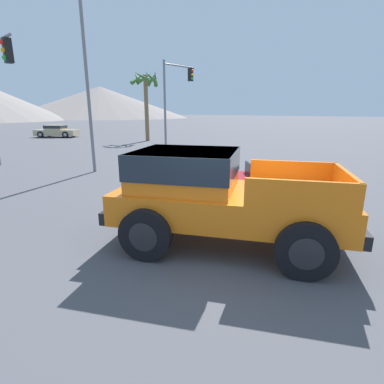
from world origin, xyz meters
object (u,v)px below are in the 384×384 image
at_px(red_convertible_car, 266,182).
at_px(street_lamp_post, 85,51).
at_px(orange_pickup_truck, 213,191).
at_px(palm_tree_short, 146,88).
at_px(parked_car_tan, 57,131).
at_px(traffic_light_main, 176,90).

height_order(red_convertible_car, street_lamp_post, street_lamp_post).
relative_size(orange_pickup_truck, palm_tree_short, 0.83).
bearing_deg(street_lamp_post, orange_pickup_truck, -104.95).
bearing_deg(palm_tree_short, parked_car_tan, 110.77).
bearing_deg(orange_pickup_truck, red_convertible_car, -14.42).
bearing_deg(street_lamp_post, palm_tree_short, 41.13).
height_order(parked_car_tan, traffic_light_main, traffic_light_main).
bearing_deg(street_lamp_post, traffic_light_main, 23.07).
distance_m(red_convertible_car, street_lamp_post, 9.12).
height_order(traffic_light_main, palm_tree_short, palm_tree_short).
bearing_deg(red_convertible_car, palm_tree_short, 16.20).
height_order(orange_pickup_truck, red_convertible_car, orange_pickup_truck).
relative_size(traffic_light_main, palm_tree_short, 0.99).
relative_size(red_convertible_car, parked_car_tan, 0.97).
xyz_separation_m(traffic_light_main, street_lamp_post, (-9.11, -3.88, 0.88)).
xyz_separation_m(orange_pickup_truck, street_lamp_post, (2.32, 8.70, 3.93)).
xyz_separation_m(orange_pickup_truck, traffic_light_main, (11.44, 12.58, 3.06)).
bearing_deg(orange_pickup_truck, parked_car_tan, 43.00).
bearing_deg(parked_car_tan, orange_pickup_truck, 34.58).
distance_m(parked_car_tan, street_lamp_post, 21.50).
distance_m(street_lamp_post, palm_tree_short, 14.59).
bearing_deg(palm_tree_short, traffic_light_main, -108.13).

